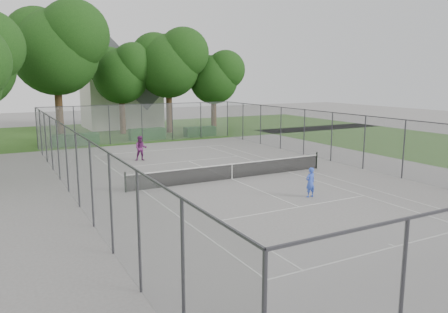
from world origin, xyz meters
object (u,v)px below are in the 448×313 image
tennis_net (232,171)px  woman_player (141,148)px  girl_player (310,182)px  house (121,92)px

tennis_net → woman_player: size_ratio=7.17×
tennis_net → girl_player: 5.50m
house → woman_player: size_ratio=5.87×
house → woman_player: bearing=-102.0°
tennis_net → house: house is taller
girl_player → woman_player: woman_player is taller
house → girl_player: 35.73m
tennis_net → woman_player: (-2.93, 8.21, 0.39)m
girl_player → house: bearing=-93.6°
girl_player → woman_player: bearing=-74.9°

